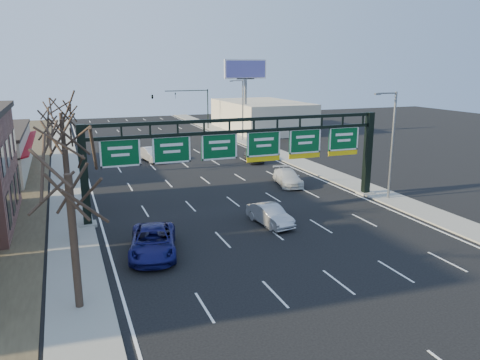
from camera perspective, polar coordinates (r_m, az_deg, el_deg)
name	(u,v)px	position (r m, az deg, el deg)	size (l,w,h in m)	color
ground	(287,243)	(30.38, 5.73, -7.62)	(160.00, 160.00, 0.00)	black
sidewalk_left	(68,187)	(46.50, -20.29, -0.76)	(3.00, 120.00, 0.12)	gray
sidewalk_right	(309,166)	(53.13, 8.42, 1.70)	(3.00, 120.00, 0.12)	gray
lane_markings	(199,176)	(48.27, -4.96, 0.51)	(21.60, 120.00, 0.01)	white
sign_gantry	(244,151)	(36.24, 0.45, 3.58)	(24.60, 1.20, 7.20)	black
building_right_distant	(261,116)	(82.51, 2.61, 7.83)	(12.00, 20.00, 5.00)	#BBB49B
tree_near	(66,151)	(21.48, -20.48, 3.36)	(3.60, 3.60, 8.86)	black
tree_gantry	(63,132)	(30.44, -20.75, 5.47)	(3.60, 3.60, 8.48)	black
tree_mid	(60,107)	(40.31, -21.05, 8.34)	(3.60, 3.60, 9.24)	black
tree_far	(60,102)	(50.31, -21.12, 8.81)	(3.60, 3.60, 8.86)	black
streetlight_near	(391,140)	(40.64, 17.96, 4.67)	(2.15, 0.22, 9.00)	slate
streetlight_far	(242,107)	(70.20, 0.23, 8.91)	(2.15, 0.22, 9.00)	slate
billboard_right	(245,78)	(75.54, 0.66, 12.28)	(7.00, 0.50, 12.00)	slate
traffic_signal_mast	(174,99)	(82.50, -8.08, 9.79)	(10.16, 0.54, 7.00)	black
car_blue_suv	(153,242)	(28.66, -10.55, -7.40)	(2.68, 5.80, 1.61)	navy
car_silver_sedan	(270,215)	(33.39, 3.67, -4.26)	(1.52, 4.36, 1.44)	#A6A6AB
car_white_wagon	(288,177)	(44.58, 5.84, 0.31)	(2.01, 4.94, 1.43)	silver
car_grey_far	(254,156)	(55.17, 1.71, 2.99)	(1.70, 4.22, 1.44)	#3A3C3F
car_silver_distant	(152,154)	(56.49, -10.68, 3.11)	(1.72, 4.93, 1.63)	silver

